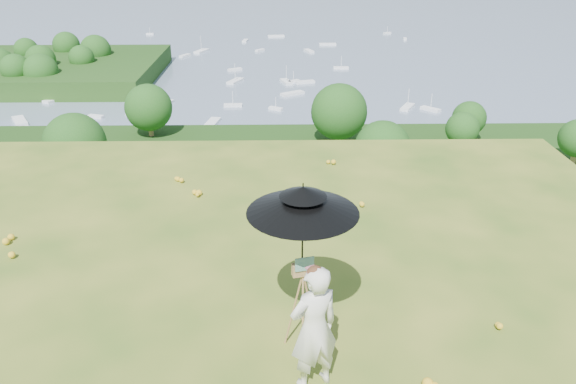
{
  "coord_description": "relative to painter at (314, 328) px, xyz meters",
  "views": [
    {
      "loc": [
        0.13,
        -6.67,
        4.93
      ],
      "look_at": [
        0.27,
        1.44,
        1.13
      ],
      "focal_mm": 35.0,
      "sensor_mm": 36.0,
      "label": 1
    }
  ],
  "objects": [
    {
      "name": "shoreline_tier",
      "position": [
        -0.52,
        76.56,
        -36.82
      ],
      "size": [
        170.0,
        28.0,
        8.0
      ],
      "primitive_type": "cube",
      "color": "#6B6356",
      "rests_on": "bay_water"
    },
    {
      "name": "forest_slope",
      "position": [
        -0.52,
        36.56,
        -29.82
      ],
      "size": [
        140.0,
        56.0,
        22.0
      ],
      "primitive_type": "cube",
      "color": "black",
      "rests_on": "bay_water"
    },
    {
      "name": "wildflowers",
      "position": [
        -0.52,
        1.81,
        -0.76
      ],
      "size": [
        10.0,
        10.5,
        0.12
      ],
      "primitive_type": null,
      "color": "yellow",
      "rests_on": "ground"
    },
    {
      "name": "moored_boats",
      "position": [
        -13.02,
        162.56,
        -34.47
      ],
      "size": [
        140.0,
        140.0,
        0.7
      ],
      "primitive_type": null,
      "color": "white",
      "rests_on": "bay_water"
    },
    {
      "name": "bay_water",
      "position": [
        -0.52,
        241.56,
        -34.82
      ],
      "size": [
        700.0,
        700.0,
        0.0
      ],
      "primitive_type": "plane",
      "color": "slate",
      "rests_on": "ground"
    },
    {
      "name": "sun_umbrella",
      "position": [
        -0.12,
        0.63,
        0.94
      ],
      "size": [
        1.73,
        1.73,
        1.18
      ],
      "primitive_type": null,
      "rotation": [
        0.0,
        0.0,
        0.41
      ],
      "color": "black",
      "rests_on": "field_easel"
    },
    {
      "name": "painter",
      "position": [
        0.0,
        0.0,
        0.0
      ],
      "size": [
        0.71,
        0.61,
        1.64
      ],
      "primitive_type": "imported",
      "rotation": [
        0.0,
        0.0,
        3.57
      ],
      "color": "white",
      "rests_on": "ground"
    },
    {
      "name": "ground",
      "position": [
        -0.52,
        1.56,
        -0.82
      ],
      "size": [
        14.0,
        14.0,
        0.0
      ],
      "primitive_type": "plane",
      "color": "#365E1B",
      "rests_on": "ground"
    },
    {
      "name": "field_easel",
      "position": [
        -0.1,
        0.6,
        -0.11
      ],
      "size": [
        0.65,
        0.65,
        1.42
      ],
      "primitive_type": null,
      "rotation": [
        0.0,
        0.0,
        0.24
      ],
      "color": "#A67545",
      "rests_on": "ground"
    },
    {
      "name": "painter_cap",
      "position": [
        0.0,
        0.0,
        0.78
      ],
      "size": [
        0.28,
        0.3,
        0.1
      ],
      "primitive_type": null,
      "rotation": [
        0.0,
        0.0,
        0.5
      ],
      "color": "#C76D7D",
      "rests_on": "painter"
    },
    {
      "name": "slope_trees",
      "position": [
        -0.52,
        36.56,
        -15.82
      ],
      "size": [
        110.0,
        50.0,
        6.0
      ],
      "primitive_type": null,
      "color": "#174C16",
      "rests_on": "forest_slope"
    },
    {
      "name": "harbor_town",
      "position": [
        -0.52,
        76.56,
        -30.32
      ],
      "size": [
        110.0,
        22.0,
        5.0
      ],
      "primitive_type": null,
      "color": "silver",
      "rests_on": "shoreline_tier"
    },
    {
      "name": "peninsula",
      "position": [
        -75.52,
        156.56,
        -29.82
      ],
      "size": [
        90.0,
        60.0,
        12.0
      ],
      "primitive_type": null,
      "color": "black",
      "rests_on": "bay_water"
    }
  ]
}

